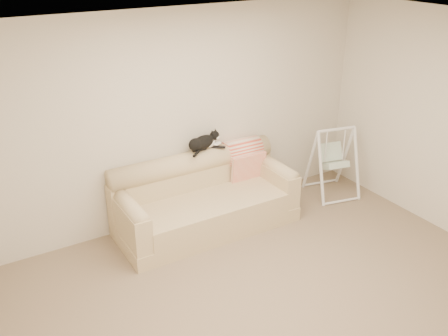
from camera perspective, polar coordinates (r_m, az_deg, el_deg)
name	(u,v)px	position (r m, az deg, el deg)	size (l,w,h in m)	color
ground_plane	(280,297)	(5.19, 6.40, -14.44)	(5.00, 5.00, 0.00)	#7C654E
room_shell	(288,158)	(4.39, 7.33, 1.19)	(5.04, 4.04, 2.60)	beige
sofa	(204,200)	(6.13, -2.35, -3.65)	(2.20, 0.93, 0.90)	tan
remote_a	(199,150)	(6.13, -2.85, 2.12)	(0.18, 0.07, 0.03)	black
remote_b	(219,147)	(6.21, -0.62, 2.42)	(0.17, 0.14, 0.02)	black
tuxedo_cat	(203,142)	(6.10, -2.38, 2.95)	(0.52, 0.36, 0.21)	black
throw_blanket	(243,154)	(6.47, 2.14, 1.63)	(0.49, 0.38, 0.58)	#E0442E
baby_swing	(333,161)	(7.00, 12.36, 0.77)	(0.71, 0.74, 0.98)	white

